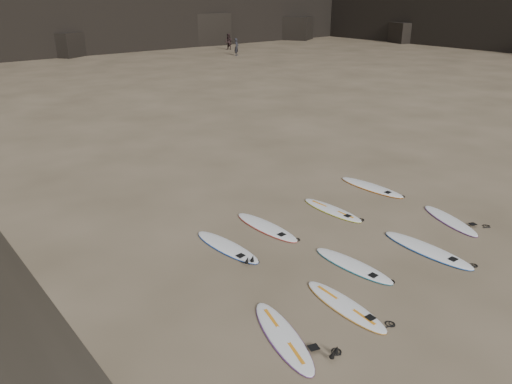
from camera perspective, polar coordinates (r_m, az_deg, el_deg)
ground at (r=12.91m, az=14.01°, el=-7.31°), size 240.00×240.00×0.00m
surfboard_0 at (r=9.97m, az=3.11°, el=-16.11°), size 1.23×2.42×0.08m
surfboard_1 at (r=10.92m, az=10.13°, el=-12.64°), size 0.70×2.30×0.08m
surfboard_2 at (r=12.37m, az=11.02°, el=-8.19°), size 0.66×2.30×0.08m
surfboard_3 at (r=13.54m, az=18.97°, el=-6.22°), size 0.63×2.57×0.09m
surfboard_4 at (r=15.43m, az=21.29°, el=-3.02°), size 1.24×2.25×0.08m
surfboard_5 at (r=12.99m, az=-3.35°, el=-6.23°), size 0.73×2.37×0.08m
surfboard_6 at (r=13.99m, az=1.19°, el=-3.99°), size 0.66×2.40×0.09m
surfboard_7 at (r=15.21m, az=8.69°, el=-2.03°), size 0.57×2.23×0.08m
surfboard_8 at (r=17.19m, az=13.06°, el=0.57°), size 0.70×2.50×0.09m
person_a at (r=51.87m, az=-2.23°, el=16.24°), size 0.73×0.68×1.67m
person_b at (r=56.95m, az=-3.14°, el=16.77°), size 0.80×0.94×1.71m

